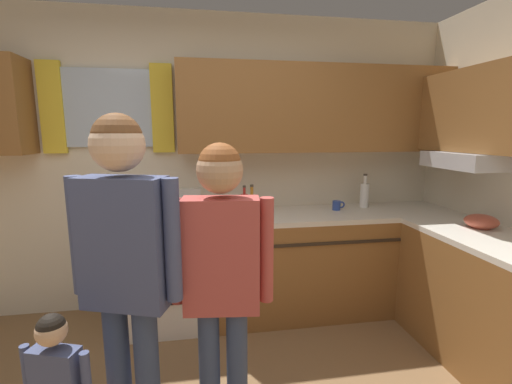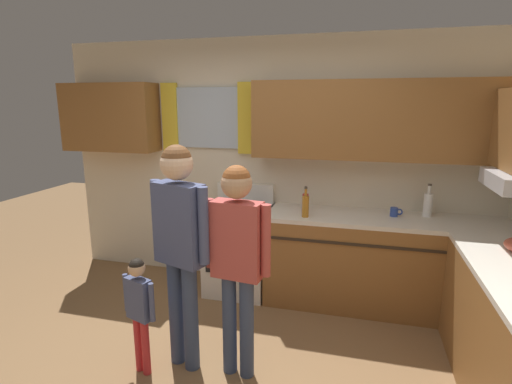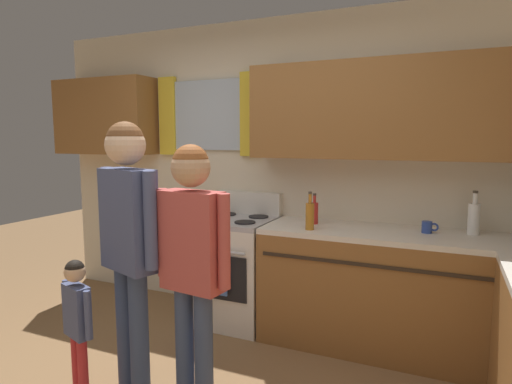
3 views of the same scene
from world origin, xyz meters
The scene contains 10 objects.
back_wall_unit centered at (0.08, 1.82, 1.50)m, with size 4.60×0.42×2.60m.
kitchen_counter_run centered at (1.53, 1.07, 0.45)m, with size 2.21×2.23×0.90m.
stove_oven centered at (-0.24, 1.54, 0.47)m, with size 0.62×0.67×1.10m.
bottle_milk_white centered at (1.57, 1.68, 1.02)m, with size 0.08×0.08×0.31m.
bottle_sauce_red centered at (0.43, 1.59, 0.99)m, with size 0.06×0.06×0.25m.
bottle_oil_amber centered at (0.46, 1.37, 1.01)m, with size 0.06×0.06×0.29m.
mug_cobalt_blue centered at (1.27, 1.60, 0.94)m, with size 0.11×0.07×0.08m.
adult_holding_child centered at (-0.27, 0.24, 1.05)m, with size 0.49×0.27×1.67m.
adult_in_plaid centered at (0.15, 0.24, 0.98)m, with size 0.48×0.21×1.55m.
small_child centered at (-0.54, 0.07, 0.56)m, with size 0.29×0.14×0.89m.
Camera 3 is at (1.38, -1.70, 1.58)m, focal length 30.38 mm.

